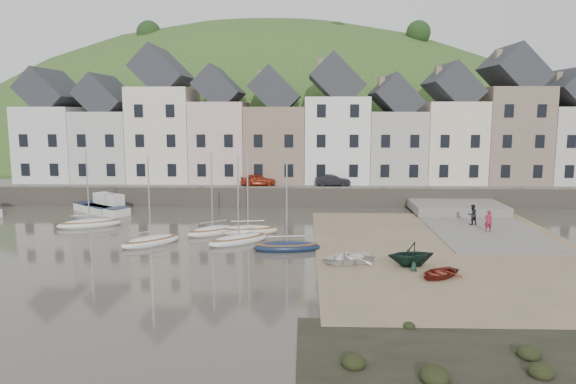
{
  "coord_description": "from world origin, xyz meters",
  "views": [
    {
      "loc": [
        1.28,
        -35.29,
        9.21
      ],
      "look_at": [
        0.0,
        6.0,
        3.0
      ],
      "focal_mm": 34.22,
      "sensor_mm": 36.0,
      "label": 1
    }
  ],
  "objects_px": {
    "person_red": "(488,221)",
    "person_dark": "(472,215)",
    "rowboat_red": "(439,273)",
    "sailboat_0": "(90,223)",
    "rowboat_green": "(411,254)",
    "car_right": "(333,180)",
    "rowboat_white": "(347,258)",
    "car_left": "(258,180)"
  },
  "relations": [
    {
      "from": "person_red",
      "to": "person_dark",
      "type": "relative_size",
      "value": 1.01
    },
    {
      "from": "sailboat_0",
      "to": "rowboat_white",
      "type": "bearing_deg",
      "value": -27.28
    },
    {
      "from": "person_red",
      "to": "car_right",
      "type": "relative_size",
      "value": 0.47
    },
    {
      "from": "sailboat_0",
      "to": "person_dark",
      "type": "height_order",
      "value": "sailboat_0"
    },
    {
      "from": "rowboat_white",
      "to": "sailboat_0",
      "type": "bearing_deg",
      "value": -136.99
    },
    {
      "from": "rowboat_red",
      "to": "person_dark",
      "type": "distance_m",
      "value": 15.22
    },
    {
      "from": "person_red",
      "to": "person_dark",
      "type": "xyz_separation_m",
      "value": [
        -0.44,
        2.53,
        -0.0
      ]
    },
    {
      "from": "rowboat_white",
      "to": "person_dark",
      "type": "bearing_deg",
      "value": 116.53
    },
    {
      "from": "rowboat_white",
      "to": "car_left",
      "type": "relative_size",
      "value": 0.92
    },
    {
      "from": "sailboat_0",
      "to": "car_right",
      "type": "height_order",
      "value": "sailboat_0"
    },
    {
      "from": "car_right",
      "to": "rowboat_red",
      "type": "bearing_deg",
      "value": -172.46
    },
    {
      "from": "rowboat_green",
      "to": "rowboat_red",
      "type": "bearing_deg",
      "value": 14.86
    },
    {
      "from": "rowboat_red",
      "to": "person_dark",
      "type": "bearing_deg",
      "value": 118.68
    },
    {
      "from": "rowboat_red",
      "to": "person_red",
      "type": "bearing_deg",
      "value": 112.56
    },
    {
      "from": "rowboat_green",
      "to": "person_red",
      "type": "height_order",
      "value": "person_red"
    },
    {
      "from": "sailboat_0",
      "to": "rowboat_green",
      "type": "height_order",
      "value": "sailboat_0"
    },
    {
      "from": "rowboat_green",
      "to": "person_dark",
      "type": "height_order",
      "value": "person_dark"
    },
    {
      "from": "car_left",
      "to": "sailboat_0",
      "type": "bearing_deg",
      "value": 130.49
    },
    {
      "from": "rowboat_white",
      "to": "person_dark",
      "type": "height_order",
      "value": "person_dark"
    },
    {
      "from": "sailboat_0",
      "to": "person_dark",
      "type": "bearing_deg",
      "value": 2.16
    },
    {
      "from": "rowboat_green",
      "to": "car_left",
      "type": "height_order",
      "value": "car_left"
    },
    {
      "from": "rowboat_red",
      "to": "person_red",
      "type": "height_order",
      "value": "person_red"
    },
    {
      "from": "car_right",
      "to": "person_dark",
      "type": "bearing_deg",
      "value": -139.95
    },
    {
      "from": "rowboat_white",
      "to": "rowboat_green",
      "type": "distance_m",
      "value": 3.77
    },
    {
      "from": "sailboat_0",
      "to": "person_dark",
      "type": "xyz_separation_m",
      "value": [
        30.46,
        1.15,
        0.68
      ]
    },
    {
      "from": "sailboat_0",
      "to": "car_right",
      "type": "relative_size",
      "value": 1.79
    },
    {
      "from": "rowboat_green",
      "to": "person_red",
      "type": "bearing_deg",
      "value": 129.39
    },
    {
      "from": "person_dark",
      "to": "car_left",
      "type": "relative_size",
      "value": 0.46
    },
    {
      "from": "person_dark",
      "to": "sailboat_0",
      "type": "bearing_deg",
      "value": -19.29
    },
    {
      "from": "rowboat_red",
      "to": "person_red",
      "type": "xyz_separation_m",
      "value": [
        6.42,
        11.45,
        0.61
      ]
    },
    {
      "from": "sailboat_0",
      "to": "rowboat_red",
      "type": "height_order",
      "value": "sailboat_0"
    },
    {
      "from": "rowboat_red",
      "to": "sailboat_0",
      "type": "bearing_deg",
      "value": -155.83
    },
    {
      "from": "sailboat_0",
      "to": "rowboat_white",
      "type": "relative_size",
      "value": 1.92
    },
    {
      "from": "person_dark",
      "to": "car_left",
      "type": "height_order",
      "value": "car_left"
    },
    {
      "from": "car_left",
      "to": "car_right",
      "type": "relative_size",
      "value": 1.01
    },
    {
      "from": "car_left",
      "to": "car_right",
      "type": "height_order",
      "value": "car_left"
    },
    {
      "from": "rowboat_green",
      "to": "person_dark",
      "type": "bearing_deg",
      "value": 137.52
    },
    {
      "from": "rowboat_green",
      "to": "car_right",
      "type": "height_order",
      "value": "car_right"
    },
    {
      "from": "rowboat_red",
      "to": "person_red",
      "type": "distance_m",
      "value": 13.14
    },
    {
      "from": "sailboat_0",
      "to": "car_left",
      "type": "bearing_deg",
      "value": 45.5
    },
    {
      "from": "rowboat_white",
      "to": "person_red",
      "type": "distance_m",
      "value": 14.26
    },
    {
      "from": "rowboat_red",
      "to": "car_left",
      "type": "height_order",
      "value": "car_left"
    }
  ]
}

